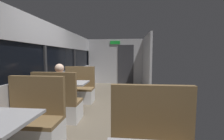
% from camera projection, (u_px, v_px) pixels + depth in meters
% --- Properties ---
extents(ground_plane, '(3.30, 9.20, 0.02)m').
position_uv_depth(ground_plane, '(102.00, 114.00, 3.70)').
color(ground_plane, '#665B4C').
extents(carriage_window_panel_left, '(0.09, 8.48, 2.30)m').
position_uv_depth(carriage_window_panel_left, '(45.00, 69.00, 3.73)').
color(carriage_window_panel_left, '#B2B2B7').
rests_on(carriage_window_panel_left, ground_plane).
extents(carriage_end_bulkhead, '(2.90, 0.11, 2.30)m').
position_uv_depth(carriage_end_bulkhead, '(116.00, 62.00, 7.74)').
color(carriage_end_bulkhead, '#B2B2B7').
rests_on(carriage_end_bulkhead, ground_plane).
extents(carriage_aisle_panel_right, '(0.08, 2.40, 2.30)m').
position_uv_depth(carriage_aisle_panel_right, '(146.00, 63.00, 6.42)').
color(carriage_aisle_panel_right, '#B2B2B7').
rests_on(carriage_aisle_panel_right, ground_plane).
extents(bench_near_window_facing_entry, '(0.95, 0.50, 1.10)m').
position_uv_depth(bench_near_window_facing_entry, '(32.00, 125.00, 2.38)').
color(bench_near_window_facing_entry, silver).
rests_on(bench_near_window_facing_entry, ground_plane).
extents(dining_table_mid_window, '(0.90, 0.70, 0.74)m').
position_uv_depth(dining_table_mid_window, '(70.00, 86.00, 3.96)').
color(dining_table_mid_window, '#9E9EA3').
rests_on(dining_table_mid_window, ground_plane).
extents(bench_mid_window_facing_end, '(0.95, 0.50, 1.10)m').
position_uv_depth(bench_mid_window_facing_end, '(58.00, 106.00, 3.29)').
color(bench_mid_window_facing_end, silver).
rests_on(bench_mid_window_facing_end, ground_plane).
extents(bench_mid_window_facing_entry, '(0.95, 0.50, 1.10)m').
position_uv_depth(bench_mid_window_facing_entry, '(79.00, 91.00, 4.68)').
color(bench_mid_window_facing_entry, silver).
rests_on(bench_mid_window_facing_entry, ground_plane).
extents(seated_passenger, '(0.47, 0.55, 1.26)m').
position_uv_depth(seated_passenger, '(60.00, 96.00, 3.34)').
color(seated_passenger, '#26262D').
rests_on(seated_passenger, ground_plane).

